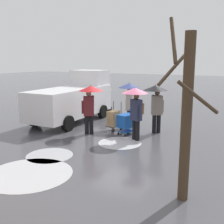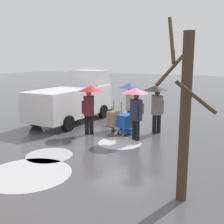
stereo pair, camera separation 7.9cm
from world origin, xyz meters
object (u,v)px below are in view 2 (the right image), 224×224
object	(u,v)px
hand_dolly_boxes	(114,119)
pedestrian_black_side	(156,98)
cargo_van_parked_right	(74,99)
pedestrian_pink_side	(136,101)
bare_tree_near	(184,115)
pedestrian_far_side	(130,94)
shopping_cart_vendor	(127,121)
pedestrian_white_side	(90,98)

from	to	relation	value
hand_dolly_boxes	pedestrian_black_side	size ratio (longest dim) A/B	0.61
cargo_van_parked_right	hand_dolly_boxes	bearing A→B (deg)	163.06
pedestrian_pink_side	bare_tree_near	bearing A→B (deg)	125.52
bare_tree_near	pedestrian_far_side	bearing A→B (deg)	-55.98
cargo_van_parked_right	pedestrian_pink_side	xyz separation A→B (m)	(-4.21, 1.72, 0.39)
cargo_van_parked_right	shopping_cart_vendor	world-z (taller)	cargo_van_parked_right
shopping_cart_vendor	pedestrian_black_side	bearing A→B (deg)	-142.40
cargo_van_parked_right	bare_tree_near	bearing A→B (deg)	141.00
hand_dolly_boxes	pedestrian_white_side	bearing A→B (deg)	57.12
pedestrian_black_side	pedestrian_far_side	size ratio (longest dim) A/B	1.00
pedestrian_white_side	pedestrian_pink_side	bearing A→B (deg)	-177.27
pedestrian_black_side	bare_tree_near	bearing A→B (deg)	114.77
pedestrian_pink_side	pedestrian_black_side	distance (m)	1.43
cargo_van_parked_right	bare_tree_near	xyz separation A→B (m)	(-7.07, 5.73, 0.83)
pedestrian_far_side	pedestrian_black_side	bearing A→B (deg)	162.07
pedestrian_pink_side	shopping_cart_vendor	bearing A→B (deg)	-42.47
shopping_cart_vendor	bare_tree_near	distance (m)	5.96
shopping_cart_vendor	bare_tree_near	xyz separation A→B (m)	(-3.51, 4.60, 1.45)
pedestrian_black_side	pedestrian_far_side	xyz separation A→B (m)	(1.47, -0.48, 0.01)
cargo_van_parked_right	pedestrian_white_side	size ratio (longest dim) A/B	2.49
bare_tree_near	shopping_cart_vendor	bearing A→B (deg)	-52.66
pedestrian_pink_side	pedestrian_black_side	bearing A→B (deg)	-105.08
pedestrian_far_side	hand_dolly_boxes	bearing A→B (deg)	70.90
shopping_cart_vendor	hand_dolly_boxes	xyz separation A→B (m)	(0.79, -0.28, -0.02)
pedestrian_black_side	bare_tree_near	distance (m)	5.95
hand_dolly_boxes	bare_tree_near	world-z (taller)	bare_tree_near
pedestrian_black_side	hand_dolly_boxes	bearing A→B (deg)	15.62
pedestrian_white_side	cargo_van_parked_right	bearing A→B (deg)	-40.35
pedestrian_black_side	pedestrian_white_side	xyz separation A→B (m)	(2.44, 1.48, 0.01)
pedestrian_pink_side	pedestrian_black_side	xyz separation A→B (m)	(-0.37, -1.38, 0.00)
cargo_van_parked_right	hand_dolly_boxes	distance (m)	2.97
pedestrian_far_side	bare_tree_near	xyz separation A→B (m)	(-3.96, 5.86, 0.43)
shopping_cart_vendor	pedestrian_far_side	distance (m)	1.68
shopping_cart_vendor	bare_tree_near	bearing A→B (deg)	127.34
cargo_van_parked_right	pedestrian_white_side	world-z (taller)	cargo_van_parked_right
cargo_van_parked_right	bare_tree_near	distance (m)	9.14
shopping_cart_vendor	pedestrian_far_side	world-z (taller)	pedestrian_far_side
shopping_cart_vendor	bare_tree_near	size ratio (longest dim) A/B	0.25
cargo_van_parked_right	bare_tree_near	size ratio (longest dim) A/B	1.29
hand_dolly_boxes	pedestrian_far_side	bearing A→B (deg)	-109.10
hand_dolly_boxes	shopping_cart_vendor	bearing A→B (deg)	160.37
pedestrian_far_side	shopping_cart_vendor	bearing A→B (deg)	109.54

